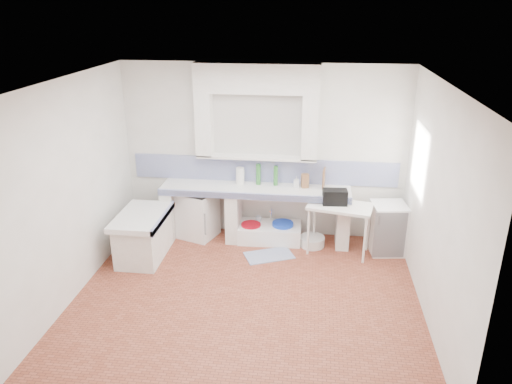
# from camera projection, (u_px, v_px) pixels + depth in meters

# --- Properties ---
(floor) EXTENTS (4.50, 4.50, 0.00)m
(floor) POSITION_uv_depth(u_px,v_px,m) (247.00, 297.00, 6.46)
(floor) COLOR brown
(floor) RESTS_ON ground
(ceiling) EXTENTS (4.50, 4.50, 0.00)m
(ceiling) POSITION_uv_depth(u_px,v_px,m) (245.00, 83.00, 5.44)
(ceiling) COLOR white
(ceiling) RESTS_ON ground
(wall_back) EXTENTS (4.50, 0.00, 4.50)m
(wall_back) POSITION_uv_depth(u_px,v_px,m) (264.00, 152.00, 7.80)
(wall_back) COLOR white
(wall_back) RESTS_ON ground
(wall_front) EXTENTS (4.50, 0.00, 4.50)m
(wall_front) POSITION_uv_depth(u_px,v_px,m) (212.00, 287.00, 4.10)
(wall_front) COLOR white
(wall_front) RESTS_ON ground
(wall_left) EXTENTS (0.00, 4.50, 4.50)m
(wall_left) POSITION_uv_depth(u_px,v_px,m) (71.00, 190.00, 6.21)
(wall_left) COLOR white
(wall_left) RESTS_ON ground
(wall_right) EXTENTS (0.00, 4.50, 4.50)m
(wall_right) POSITION_uv_depth(u_px,v_px,m) (437.00, 208.00, 5.69)
(wall_right) COLOR white
(wall_right) RESTS_ON ground
(alcove_mass) EXTENTS (1.90, 0.25, 0.45)m
(alcove_mass) POSITION_uv_depth(u_px,v_px,m) (257.00, 78.00, 7.27)
(alcove_mass) COLOR white
(alcove_mass) RESTS_ON ground
(window_frame) EXTENTS (0.35, 0.86, 1.06)m
(window_frame) POSITION_uv_depth(u_px,v_px,m) (433.00, 161.00, 6.71)
(window_frame) COLOR #352011
(window_frame) RESTS_ON ground
(lace_valance) EXTENTS (0.01, 0.84, 0.24)m
(lace_valance) POSITION_uv_depth(u_px,v_px,m) (425.00, 134.00, 6.59)
(lace_valance) COLOR white
(lace_valance) RESTS_ON ground
(counter_slab) EXTENTS (3.00, 0.60, 0.08)m
(counter_slab) POSITION_uv_depth(u_px,v_px,m) (255.00, 190.00, 7.73)
(counter_slab) COLOR white
(counter_slab) RESTS_ON ground
(counter_lip) EXTENTS (3.00, 0.04, 0.10)m
(counter_lip) POSITION_uv_depth(u_px,v_px,m) (253.00, 196.00, 7.47)
(counter_lip) COLOR navy
(counter_lip) RESTS_ON ground
(counter_pier_left) EXTENTS (0.20, 0.55, 0.82)m
(counter_pier_left) POSITION_uv_depth(u_px,v_px,m) (171.00, 212.00, 8.05)
(counter_pier_left) COLOR white
(counter_pier_left) RESTS_ON ground
(counter_pier_mid) EXTENTS (0.20, 0.55, 0.82)m
(counter_pier_mid) POSITION_uv_depth(u_px,v_px,m) (234.00, 215.00, 7.93)
(counter_pier_mid) COLOR white
(counter_pier_mid) RESTS_ON ground
(counter_pier_right) EXTENTS (0.20, 0.55, 0.82)m
(counter_pier_right) POSITION_uv_depth(u_px,v_px,m) (343.00, 220.00, 7.73)
(counter_pier_right) COLOR white
(counter_pier_right) RESTS_ON ground
(peninsula_top) EXTENTS (0.70, 1.10, 0.08)m
(peninsula_top) POSITION_uv_depth(u_px,v_px,m) (142.00, 217.00, 7.25)
(peninsula_top) COLOR white
(peninsula_top) RESTS_ON ground
(peninsula_base) EXTENTS (0.60, 1.00, 0.62)m
(peninsula_base) POSITION_uv_depth(u_px,v_px,m) (144.00, 238.00, 7.37)
(peninsula_base) COLOR white
(peninsula_base) RESTS_ON ground
(peninsula_lip) EXTENTS (0.04, 1.10, 0.10)m
(peninsula_lip) POSITION_uv_depth(u_px,v_px,m) (163.00, 218.00, 7.21)
(peninsula_lip) COLOR navy
(peninsula_lip) RESTS_ON ground
(backsplash) EXTENTS (4.27, 0.03, 0.40)m
(backsplash) POSITION_uv_depth(u_px,v_px,m) (264.00, 170.00, 7.89)
(backsplash) COLOR navy
(backsplash) RESTS_ON ground
(stove) EXTENTS (0.69, 0.68, 0.78)m
(stove) POSITION_uv_depth(u_px,v_px,m) (198.00, 214.00, 8.01)
(stove) COLOR white
(stove) RESTS_ON ground
(sink) EXTENTS (1.02, 0.57, 0.24)m
(sink) POSITION_uv_depth(u_px,v_px,m) (270.00, 233.00, 7.96)
(sink) COLOR white
(sink) RESTS_ON ground
(side_table) EXTENTS (1.04, 0.71, 0.04)m
(side_table) POSITION_uv_depth(u_px,v_px,m) (339.00, 229.00, 7.47)
(side_table) COLOR white
(side_table) RESTS_ON ground
(fridge) EXTENTS (0.57, 0.57, 0.78)m
(fridge) POSITION_uv_depth(u_px,v_px,m) (388.00, 228.00, 7.51)
(fridge) COLOR white
(fridge) RESTS_ON ground
(bucket_red) EXTENTS (0.40, 0.40, 0.30)m
(bucket_red) POSITION_uv_depth(u_px,v_px,m) (251.00, 232.00, 7.92)
(bucket_red) COLOR #AA0415
(bucket_red) RESTS_ON ground
(bucket_orange) EXTENTS (0.29, 0.29, 0.25)m
(bucket_orange) POSITION_uv_depth(u_px,v_px,m) (274.00, 236.00, 7.84)
(bucket_orange) COLOR orange
(bucket_orange) RESTS_ON ground
(bucket_blue) EXTENTS (0.45, 0.45, 0.32)m
(bucket_blue) POSITION_uv_depth(u_px,v_px,m) (283.00, 232.00, 7.92)
(bucket_blue) COLOR blue
(bucket_blue) RESTS_ON ground
(basin_white) EXTENTS (0.51, 0.51, 0.15)m
(basin_white) POSITION_uv_depth(u_px,v_px,m) (312.00, 241.00, 7.78)
(basin_white) COLOR white
(basin_white) RESTS_ON ground
(water_bottle_a) EXTENTS (0.09, 0.09, 0.34)m
(water_bottle_a) POSITION_uv_depth(u_px,v_px,m) (258.00, 226.00, 8.10)
(water_bottle_a) COLOR silver
(water_bottle_a) RESTS_ON ground
(water_bottle_b) EXTENTS (0.09, 0.09, 0.31)m
(water_bottle_b) POSITION_uv_depth(u_px,v_px,m) (275.00, 228.00, 8.06)
(water_bottle_b) COLOR silver
(water_bottle_b) RESTS_ON ground
(black_bag) EXTENTS (0.38, 0.24, 0.23)m
(black_bag) POSITION_uv_depth(u_px,v_px,m) (335.00, 197.00, 7.33)
(black_bag) COLOR black
(black_bag) RESTS_ON side_table
(green_bottle_a) EXTENTS (0.10, 0.10, 0.34)m
(green_bottle_a) POSITION_uv_depth(u_px,v_px,m) (258.00, 174.00, 7.79)
(green_bottle_a) COLOR #2E742E
(green_bottle_a) RESTS_ON counter_slab
(green_bottle_b) EXTENTS (0.08, 0.08, 0.32)m
(green_bottle_b) POSITION_uv_depth(u_px,v_px,m) (276.00, 176.00, 7.76)
(green_bottle_b) COLOR #2E742E
(green_bottle_b) RESTS_ON counter_slab
(knife_block) EXTENTS (0.13, 0.11, 0.22)m
(knife_block) POSITION_uv_depth(u_px,v_px,m) (305.00, 181.00, 7.68)
(knife_block) COLOR brown
(knife_block) RESTS_ON counter_slab
(cutting_board) EXTENTS (0.05, 0.22, 0.30)m
(cutting_board) POSITION_uv_depth(u_px,v_px,m) (324.00, 178.00, 7.68)
(cutting_board) COLOR brown
(cutting_board) RESTS_ON counter_slab
(paper_towel) EXTENTS (0.16, 0.16, 0.27)m
(paper_towel) POSITION_uv_depth(u_px,v_px,m) (240.00, 176.00, 7.83)
(paper_towel) COLOR white
(paper_towel) RESTS_ON counter_slab
(soap_bottle) EXTENTS (0.08, 0.08, 0.18)m
(soap_bottle) POSITION_uv_depth(u_px,v_px,m) (296.00, 182.00, 7.70)
(soap_bottle) COLOR white
(soap_bottle) RESTS_ON counter_slab
(rug) EXTENTS (0.83, 0.67, 0.01)m
(rug) POSITION_uv_depth(u_px,v_px,m) (269.00, 255.00, 7.49)
(rug) COLOR #3C4A85
(rug) RESTS_ON ground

